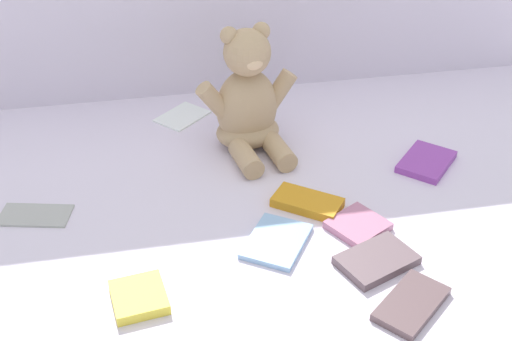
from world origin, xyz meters
name	(u,v)px	position (x,y,z in m)	size (l,w,h in m)	color
ground_plane	(241,185)	(0.00, 0.00, 0.00)	(3.20, 3.20, 0.00)	silver
teddy_bear	(248,104)	(0.04, 0.15, 0.10)	(0.23, 0.22, 0.28)	tan
book_case_0	(248,112)	(0.07, 0.29, 0.01)	(0.08, 0.12, 0.01)	#515341
book_case_1	(358,226)	(0.19, -0.18, 0.01)	(0.09, 0.10, 0.01)	#B46E8C
book_case_2	(35,214)	(-0.40, -0.03, 0.00)	(0.07, 0.13, 0.01)	#A2A59E
book_case_3	(139,297)	(-0.22, -0.29, 0.01)	(0.09, 0.09, 0.02)	yellow
book_case_4	(426,162)	(0.40, 0.00, 0.01)	(0.09, 0.13, 0.01)	purple
book_case_5	(377,260)	(0.19, -0.28, 0.01)	(0.09, 0.13, 0.02)	#5F4C51
book_case_6	(307,202)	(0.12, -0.10, 0.01)	(0.07, 0.13, 0.02)	orange
book_case_7	(182,116)	(-0.09, 0.31, 0.00)	(0.09, 0.12, 0.01)	white
book_case_8	(276,241)	(0.03, -0.19, 0.01)	(0.10, 0.13, 0.01)	#8DB8E2
book_case_9	(411,304)	(0.21, -0.39, 0.01)	(0.07, 0.14, 0.01)	brown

